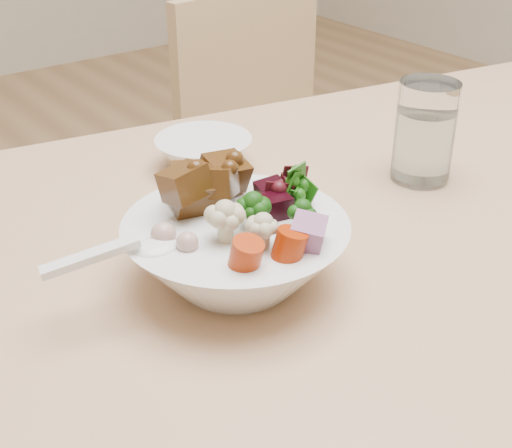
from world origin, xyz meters
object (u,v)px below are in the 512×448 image
(chair_far, at_px, (282,171))
(side_bowl, at_px, (204,153))
(food_bowl, at_px, (236,247))
(dining_table, at_px, (439,266))
(water_glass, at_px, (424,136))

(chair_far, height_order, side_bowl, chair_far)
(chair_far, relative_size, food_bowl, 3.71)
(side_bowl, bearing_deg, food_bowl, -115.99)
(dining_table, xyz_separation_m, food_bowl, (-0.29, 0.04, 0.11))
(water_glass, height_order, side_bowl, water_glass)
(side_bowl, bearing_deg, water_glass, -43.00)
(dining_table, height_order, side_bowl, side_bowl)
(dining_table, bearing_deg, food_bowl, -177.29)
(dining_table, distance_m, chair_far, 0.71)
(food_bowl, height_order, water_glass, water_glass)
(dining_table, relative_size, food_bowl, 7.40)
(side_bowl, bearing_deg, chair_far, 39.82)
(dining_table, relative_size, water_glass, 12.79)
(dining_table, bearing_deg, chair_far, 78.47)
(dining_table, distance_m, water_glass, 0.17)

